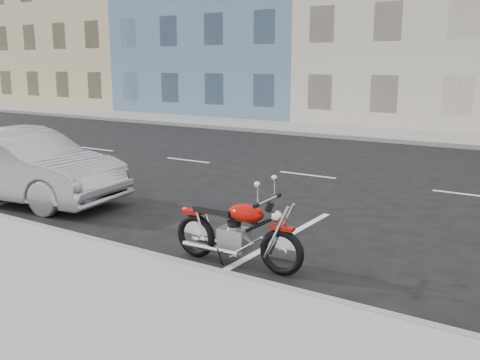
# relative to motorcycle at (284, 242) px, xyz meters

# --- Properties ---
(ground) EXTENTS (120.00, 120.00, 0.00)m
(ground) POSITION_rel_motorcycle_xyz_m (-0.77, 6.35, -0.48)
(ground) COLOR black
(ground) RESTS_ON ground
(sidewalk_far) EXTENTS (80.00, 3.40, 0.15)m
(sidewalk_far) POSITION_rel_motorcycle_xyz_m (-5.77, 15.05, -0.40)
(sidewalk_far) COLOR gray
(sidewalk_far) RESTS_ON ground
(curb_far) EXTENTS (80.00, 0.12, 0.16)m
(curb_far) POSITION_rel_motorcycle_xyz_m (-5.77, 13.35, -0.40)
(curb_far) COLOR gray
(curb_far) RESTS_ON ground
(bldg_far_west) EXTENTS (12.00, 12.00, 12.00)m
(bldg_far_west) POSITION_rel_motorcycle_xyz_m (-26.77, 22.65, 5.52)
(bldg_far_west) COLOR tan
(bldg_far_west) RESTS_ON ground
(bldg_blue) EXTENTS (12.00, 12.00, 13.00)m
(bldg_blue) POSITION_rel_motorcycle_xyz_m (-14.77, 22.65, 6.02)
(bldg_blue) COLOR slate
(bldg_blue) RESTS_ON ground
(bldg_cream) EXTENTS (12.00, 12.00, 11.50)m
(bldg_cream) POSITION_rel_motorcycle_xyz_m (-2.77, 22.65, 5.27)
(bldg_cream) COLOR #BFB5A3
(bldg_cream) RESTS_ON ground
(motorcycle) EXTENTS (2.09, 0.69, 1.04)m
(motorcycle) POSITION_rel_motorcycle_xyz_m (0.00, 0.00, 0.00)
(motorcycle) COLOR black
(motorcycle) RESTS_ON ground
(sedan_silver) EXTENTS (4.75, 2.17, 1.51)m
(sedan_silver) POSITION_rel_motorcycle_xyz_m (-6.59, 0.61, 0.28)
(sedan_silver) COLOR #939499
(sedan_silver) RESTS_ON ground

